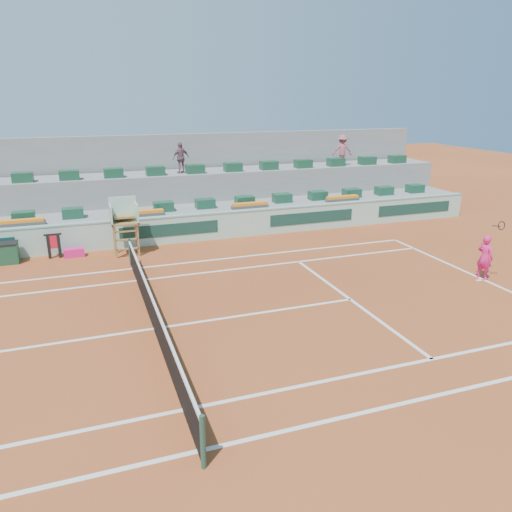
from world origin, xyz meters
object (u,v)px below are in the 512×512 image
object	(u,v)px
umpire_chair	(124,218)
player_bag	(74,253)
tennis_player	(485,257)
drink_cooler_a	(8,253)

from	to	relation	value
umpire_chair	player_bag	bearing A→B (deg)	170.90
umpire_chair	tennis_player	distance (m)	14.04
tennis_player	player_bag	bearing A→B (deg)	151.23
umpire_chair	drink_cooler_a	distance (m)	4.71
umpire_chair	drink_cooler_a	bearing A→B (deg)	175.45
umpire_chair	drink_cooler_a	xyz separation A→B (m)	(-4.56, 0.36, -1.12)
player_bag	umpire_chair	world-z (taller)	umpire_chair
player_bag	drink_cooler_a	size ratio (longest dim) A/B	0.96
drink_cooler_a	tennis_player	distance (m)	18.22
player_bag	drink_cooler_a	world-z (taller)	drink_cooler_a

